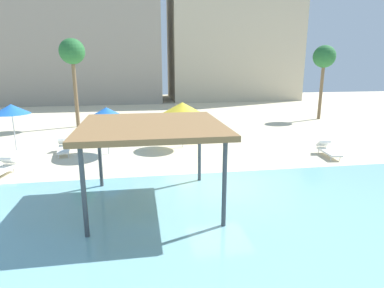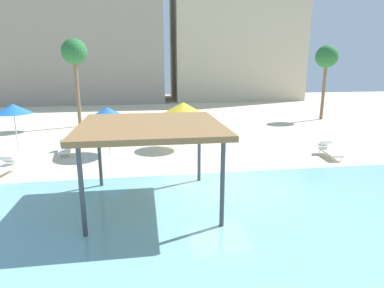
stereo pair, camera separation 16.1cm
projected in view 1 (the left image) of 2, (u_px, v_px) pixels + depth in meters
The scene contains 13 objects.
ground_plane at pixel (220, 186), 13.30m from camera, with size 80.00×80.00×0.00m, color beige.
lagoon_water at pixel (270, 260), 8.26m from camera, with size 44.00×13.50×0.04m, color #7AB7C1.
shade_pavilion at pixel (152, 128), 10.92m from camera, with size 4.72×4.72×2.91m.
beach_umbrella_blue_1 at pixel (106, 114), 17.41m from camera, with size 2.43×2.43×2.58m.
beach_umbrella_yellow_2 at pixel (182, 108), 18.83m from camera, with size 2.29×2.29×2.68m.
beach_umbrella_blue_3 at pixel (11, 109), 18.13m from camera, with size 1.99×1.99×2.65m.
lounge_chair_0 at pixel (64, 148), 17.99m from camera, with size 0.89×1.97×0.74m.
lounge_chair_2 at pixel (1, 169), 14.35m from camera, with size 0.98×1.98×0.74m.
lounge_chair_3 at pixel (328, 150), 17.50m from camera, with size 0.79×1.95×0.74m.
palm_tree_1 at pixel (324, 58), 27.96m from camera, with size 1.90×1.90×6.37m.
palm_tree_2 at pixel (72, 54), 24.32m from camera, with size 1.90×1.90×6.67m.
hotel_block_0 at pixel (85, 38), 41.91m from camera, with size 18.94×11.39×15.99m, color #9E9384.
hotel_block_1 at pixel (232, 33), 44.70m from camera, with size 16.96×10.11×17.67m, color beige.
Camera 1 is at (-3.13, -12.14, 4.87)m, focal length 30.47 mm.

